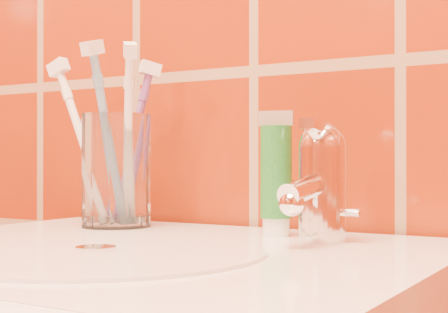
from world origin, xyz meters
The scene contains 7 objects.
glass_tumbler centered at (-0.14, 1.10, 0.92)m, with size 0.08×0.08×0.14m, color white.
toothpaste_tube centered at (0.07, 1.11, 0.91)m, with size 0.04×0.03×0.13m.
faucet centered at (0.14, 1.09, 0.91)m, with size 0.05×0.11×0.12m.
toothbrush_0 centered at (-0.13, 1.08, 0.96)m, with size 0.03×0.08×0.22m, color #709DC8, non-canonical shape.
toothbrush_1 centered at (-0.13, 1.13, 0.95)m, with size 0.05×0.06×0.21m, color #764492, non-canonical shape.
toothbrush_2 centered at (-0.18, 1.09, 0.95)m, with size 0.11×0.03×0.21m, color white, non-canonical shape.
toothbrush_3 centered at (-0.11, 1.09, 0.96)m, with size 0.07×0.07×0.22m, color white, non-canonical shape.
Camera 1 is at (0.40, 0.45, 0.93)m, focal length 55.00 mm.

